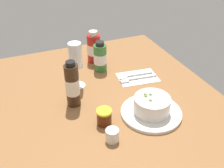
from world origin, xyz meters
The scene contains 9 objects.
ground_plane centered at (0.00, 0.00, -1.50)cm, with size 110.00×84.00×3.00cm, color brown.
porridge_bowl centered at (-9.56, -10.24, 3.21)cm, with size 21.54×21.54×7.72cm.
cutlery_setting centered at (14.22, -16.56, 0.27)cm, with size 13.33×18.01×0.90cm.
creamer_jug centered at (-16.21, 7.49, 2.22)cm, with size 4.23×5.16×4.90cm.
wine_glass centered at (17.98, 8.68, 12.84)cm, with size 6.27×6.27×19.01cm.
jam_jar centered at (-7.94, 6.90, 2.87)cm, with size 5.23×5.23×5.66cm.
sauce_bottle_green centered at (26.63, -4.50, 6.25)cm, with size 5.81×5.81×13.73cm.
sauce_bottle_brown centered at (6.55, 13.41, 8.35)cm, with size 5.12×5.12×17.96cm.
sauce_bottle_red centered at (35.65, -4.66, 6.86)cm, with size 6.29×6.29×15.13cm.
Camera 1 is at (-71.72, 30.32, 60.56)cm, focal length 42.51 mm.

